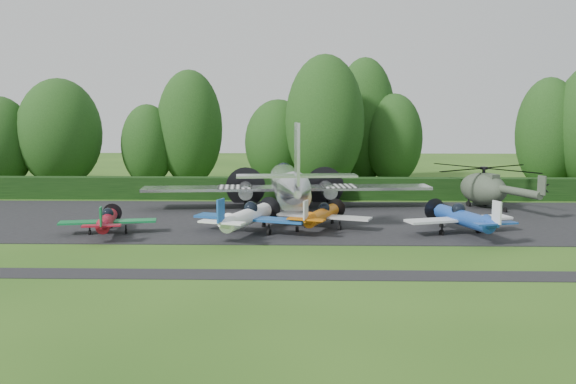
{
  "coord_description": "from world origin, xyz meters",
  "views": [
    {
      "loc": [
        1.03,
        -37.54,
        8.45
      ],
      "look_at": [
        -0.11,
        7.15,
        2.5
      ],
      "focal_mm": 40.0,
      "sensor_mm": 36.0,
      "label": 1
    }
  ],
  "objects_px": {
    "light_plane_red": "(107,220)",
    "helicopter": "(483,186)",
    "light_plane_orange": "(321,215)",
    "light_plane_white": "(247,217)",
    "transport_plane": "(288,185)",
    "light_plane_blue": "(463,218)"
  },
  "relations": [
    {
      "from": "light_plane_blue",
      "to": "transport_plane",
      "type": "bearing_deg",
      "value": 159.04
    },
    {
      "from": "transport_plane",
      "to": "helicopter",
      "type": "xyz_separation_m",
      "value": [
        16.36,
        2.28,
        -0.28
      ]
    },
    {
      "from": "transport_plane",
      "to": "light_plane_orange",
      "type": "bearing_deg",
      "value": -67.38
    },
    {
      "from": "transport_plane",
      "to": "light_plane_red",
      "type": "distance_m",
      "value": 15.53
    },
    {
      "from": "transport_plane",
      "to": "light_plane_blue",
      "type": "bearing_deg",
      "value": -33.85
    },
    {
      "from": "light_plane_red",
      "to": "light_plane_blue",
      "type": "relative_size",
      "value": 0.84
    },
    {
      "from": "light_plane_orange",
      "to": "helicopter",
      "type": "relative_size",
      "value": 0.55
    },
    {
      "from": "light_plane_blue",
      "to": "helicopter",
      "type": "relative_size",
      "value": 0.62
    },
    {
      "from": "light_plane_white",
      "to": "light_plane_orange",
      "type": "bearing_deg",
      "value": 1.36
    },
    {
      "from": "light_plane_red",
      "to": "light_plane_orange",
      "type": "bearing_deg",
      "value": 19.58
    },
    {
      "from": "light_plane_red",
      "to": "helicopter",
      "type": "distance_m",
      "value": 30.7
    },
    {
      "from": "light_plane_white",
      "to": "helicopter",
      "type": "relative_size",
      "value": 0.65
    },
    {
      "from": "light_plane_blue",
      "to": "helicopter",
      "type": "height_order",
      "value": "helicopter"
    },
    {
      "from": "light_plane_red",
      "to": "light_plane_white",
      "type": "height_order",
      "value": "light_plane_white"
    },
    {
      "from": "transport_plane",
      "to": "light_plane_blue",
      "type": "xyz_separation_m",
      "value": [
        11.8,
        -9.57,
        -0.95
      ]
    },
    {
      "from": "light_plane_red",
      "to": "light_plane_blue",
      "type": "distance_m",
      "value": 23.51
    },
    {
      "from": "light_plane_red",
      "to": "light_plane_white",
      "type": "distance_m",
      "value": 9.22
    },
    {
      "from": "light_plane_red",
      "to": "helicopter",
      "type": "xyz_separation_m",
      "value": [
        28.06,
        12.42,
        0.85
      ]
    },
    {
      "from": "light_plane_white",
      "to": "light_plane_orange",
      "type": "distance_m",
      "value": 5.33
    },
    {
      "from": "transport_plane",
      "to": "light_plane_orange",
      "type": "relative_size",
      "value": 3.43
    },
    {
      "from": "light_plane_red",
      "to": "light_plane_orange",
      "type": "xyz_separation_m",
      "value": [
        14.2,
        2.19,
        0.05
      ]
    },
    {
      "from": "light_plane_red",
      "to": "light_plane_white",
      "type": "relative_size",
      "value": 0.81
    }
  ]
}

